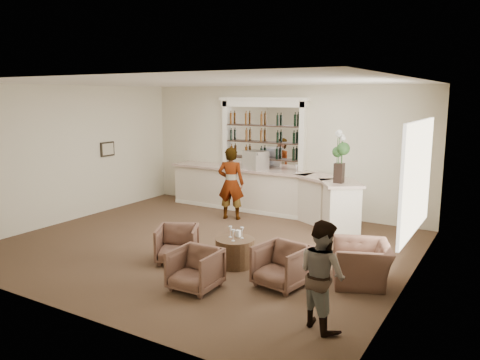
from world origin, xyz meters
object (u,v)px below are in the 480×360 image
at_px(sommelier, 231,183).
at_px(armchair_right, 281,266).
at_px(bar_counter, 266,192).
at_px(flower_vase, 340,153).
at_px(armchair_center, 195,269).
at_px(espresso_machine, 256,160).
at_px(armchair_far, 362,263).
at_px(armchair_left, 177,244).
at_px(guest, 322,274).
at_px(cocktail_table, 235,252).

relative_size(sommelier, armchair_right, 2.35).
bearing_deg(bar_counter, flower_vase, -17.83).
distance_m(sommelier, armchair_right, 4.36).
height_order(sommelier, armchair_center, sommelier).
relative_size(espresso_machine, flower_vase, 0.48).
bearing_deg(armchair_far, armchair_left, -98.96).
height_order(bar_counter, armchair_left, bar_counter).
distance_m(bar_counter, guest, 6.12).
relative_size(cocktail_table, armchair_right, 0.92).
bearing_deg(cocktail_table, guest, -32.27).
bearing_deg(armchair_left, flower_vase, 32.09).
bearing_deg(armchair_far, espresso_machine, -153.12).
relative_size(guest, armchair_far, 1.44).
height_order(sommelier, armchair_far, sommelier).
height_order(bar_counter, flower_vase, flower_vase).
xyz_separation_m(bar_counter, guest, (3.47, -5.04, 0.16)).
relative_size(guest, armchair_center, 2.01).
relative_size(cocktail_table, flower_vase, 0.61).
xyz_separation_m(armchair_center, espresso_machine, (-1.63, 4.94, 1.05)).
height_order(cocktail_table, armchair_far, armchair_far).
xyz_separation_m(bar_counter, flower_vase, (2.19, -0.70, 1.22)).
distance_m(armchair_left, armchair_center, 1.35).
xyz_separation_m(armchair_center, armchair_far, (2.19, 1.63, -0.00)).
distance_m(armchair_center, armchair_right, 1.38).
bearing_deg(cocktail_table, armchair_right, -21.03).
height_order(cocktail_table, guest, guest).
bearing_deg(cocktail_table, armchair_center, -89.23).
distance_m(bar_counter, espresso_machine, 0.87).
xyz_separation_m(cocktail_table, armchair_center, (0.02, -1.24, 0.08)).
relative_size(cocktail_table, sommelier, 0.39).
distance_m(guest, armchair_far, 1.81).
relative_size(bar_counter, armchair_right, 7.44).
xyz_separation_m(bar_counter, cocktail_table, (1.29, -3.66, -0.32)).
relative_size(cocktail_table, espresso_machine, 1.29).
height_order(guest, espresso_machine, espresso_machine).
xyz_separation_m(armchair_left, espresso_machine, (-0.59, 4.07, 1.04)).
relative_size(sommelier, flower_vase, 1.55).
distance_m(bar_counter, cocktail_table, 3.90).
distance_m(bar_counter, armchair_far, 4.80).
bearing_deg(bar_counter, armchair_left, -86.22).
bearing_deg(sommelier, espresso_machine, -118.48).
height_order(armchair_center, armchair_right, armchair_right).
height_order(armchair_center, espresso_machine, espresso_machine).
bearing_deg(armchair_center, flower_vase, 77.12).
bearing_deg(espresso_machine, flower_vase, 4.45).
bearing_deg(cocktail_table, flower_vase, 73.15).
distance_m(sommelier, armchair_center, 4.41).
bearing_deg(espresso_machine, guest, -32.46).
distance_m(sommelier, armchair_left, 3.26).
height_order(cocktail_table, sommelier, sommelier).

